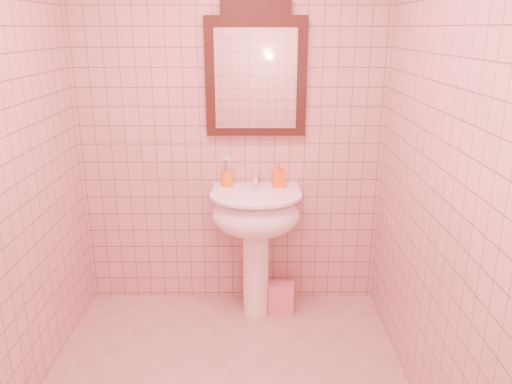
{
  "coord_description": "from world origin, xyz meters",
  "views": [
    {
      "loc": [
        0.16,
        -2.1,
        1.85
      ],
      "look_at": [
        0.17,
        0.55,
        0.98
      ],
      "focal_mm": 35.0,
      "sensor_mm": 36.0,
      "label": 1
    }
  ],
  "objects_px": {
    "pedestal_sink": "(256,223)",
    "mirror": "(256,71)",
    "soap_dispenser": "(278,174)",
    "toothbrush_cup": "(227,179)",
    "towel": "(281,298)"
  },
  "relations": [
    {
      "from": "pedestal_sink",
      "to": "mirror",
      "type": "relative_size",
      "value": 0.98
    },
    {
      "from": "mirror",
      "to": "soap_dispenser",
      "type": "bearing_deg",
      "value": -23.17
    },
    {
      "from": "toothbrush_cup",
      "to": "soap_dispenser",
      "type": "xyz_separation_m",
      "value": [
        0.34,
        -0.01,
        0.03
      ]
    },
    {
      "from": "towel",
      "to": "soap_dispenser",
      "type": "bearing_deg",
      "value": 101.83
    },
    {
      "from": "toothbrush_cup",
      "to": "mirror",
      "type": "bearing_deg",
      "value": 15.14
    },
    {
      "from": "pedestal_sink",
      "to": "mirror",
      "type": "height_order",
      "value": "mirror"
    },
    {
      "from": "mirror",
      "to": "soap_dispenser",
      "type": "xyz_separation_m",
      "value": [
        0.15,
        -0.06,
        -0.65
      ]
    },
    {
      "from": "toothbrush_cup",
      "to": "towel",
      "type": "height_order",
      "value": "toothbrush_cup"
    },
    {
      "from": "pedestal_sink",
      "to": "towel",
      "type": "distance_m",
      "value": 0.58
    },
    {
      "from": "pedestal_sink",
      "to": "toothbrush_cup",
      "type": "height_order",
      "value": "toothbrush_cup"
    },
    {
      "from": "soap_dispenser",
      "to": "towel",
      "type": "relative_size",
      "value": 0.81
    },
    {
      "from": "towel",
      "to": "mirror",
      "type": "bearing_deg",
      "value": 133.66
    },
    {
      "from": "toothbrush_cup",
      "to": "soap_dispenser",
      "type": "relative_size",
      "value": 1.07
    },
    {
      "from": "mirror",
      "to": "toothbrush_cup",
      "type": "distance_m",
      "value": 0.71
    },
    {
      "from": "mirror",
      "to": "pedestal_sink",
      "type": "bearing_deg",
      "value": -90.0
    }
  ]
}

